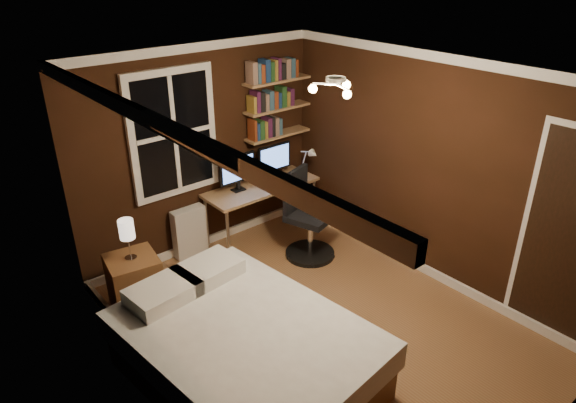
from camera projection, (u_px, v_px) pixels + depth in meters
floor at (319, 323)px, 5.18m from camera, size 4.20×4.20×0.00m
wall_back at (201, 151)px, 6.08m from camera, size 3.20×0.04×2.50m
wall_left at (162, 279)px, 3.71m from camera, size 0.04×4.20×2.50m
wall_right at (430, 170)px, 5.56m from camera, size 0.04×4.20×2.50m
ceiling at (327, 74)px, 4.08m from camera, size 3.20×4.20×0.02m
window at (173, 134)px, 5.72m from camera, size 1.06×0.06×1.46m
door at (570, 244)px, 4.58m from camera, size 0.03×0.82×2.05m
ceiling_fixture at (335, 89)px, 4.06m from camera, size 0.44×0.44×0.18m
bookshelf_lower at (278, 135)px, 6.62m from camera, size 0.92×0.22×0.03m
books_row_lower at (278, 125)px, 6.56m from camera, size 0.48×0.16×0.23m
bookshelf_middle at (277, 108)px, 6.47m from camera, size 0.92×0.22×0.03m
books_row_middle at (277, 98)px, 6.41m from camera, size 0.60×0.16×0.23m
bookshelf_upper at (277, 80)px, 6.31m from camera, size 0.92×0.22×0.03m
books_row_upper at (277, 70)px, 6.26m from camera, size 0.66×0.16×0.23m
bed at (244, 351)px, 4.38m from camera, size 1.76×2.29×0.73m
nightstand at (135, 283)px, 5.28m from camera, size 0.56×0.56×0.61m
bedside_lamp at (128, 240)px, 5.05m from camera, size 0.15×0.15×0.44m
radiator at (189, 232)px, 6.24m from camera, size 0.42×0.15×0.62m
desk at (261, 190)px, 6.52m from camera, size 1.50×0.56×0.71m
monitor_left at (238, 173)px, 6.27m from camera, size 0.50×0.12×0.46m
monitor_right at (274, 162)px, 6.60m from camera, size 0.50×0.12×0.46m
desk_lamp at (307, 162)px, 6.63m from camera, size 0.14×0.32×0.44m
office_chair at (307, 223)px, 6.18m from camera, size 0.62×0.62×1.09m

